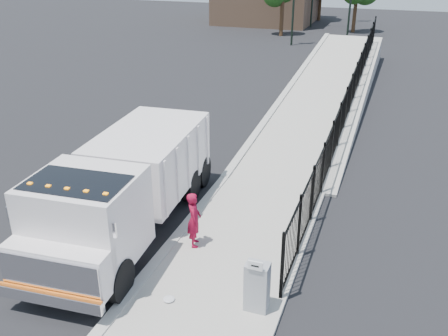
% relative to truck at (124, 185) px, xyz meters
% --- Properties ---
extents(ground, '(120.00, 120.00, 0.00)m').
position_rel_truck_xyz_m(ground, '(1.55, 0.42, -1.61)').
color(ground, black).
rests_on(ground, ground).
extents(sidewalk, '(3.55, 12.00, 0.12)m').
position_rel_truck_xyz_m(sidewalk, '(3.48, -1.58, -1.55)').
color(sidewalk, '#9E998E').
rests_on(sidewalk, ground).
extents(curb, '(0.30, 12.00, 0.16)m').
position_rel_truck_xyz_m(curb, '(1.55, -1.58, -1.53)').
color(curb, '#ADAAA3').
rests_on(curb, ground).
extents(ramp, '(3.95, 24.06, 3.19)m').
position_rel_truck_xyz_m(ramp, '(3.68, 16.42, -1.61)').
color(ramp, '#9E998E').
rests_on(ramp, ground).
extents(iron_fence, '(0.10, 28.00, 1.80)m').
position_rel_truck_xyz_m(iron_fence, '(5.10, 12.42, -0.71)').
color(iron_fence, black).
rests_on(iron_fence, ground).
extents(truck, '(3.24, 8.51, 2.86)m').
position_rel_truck_xyz_m(truck, '(0.00, 0.00, 0.00)').
color(truck, black).
rests_on(truck, ground).
extents(worker, '(0.59, 0.70, 1.64)m').
position_rel_truck_xyz_m(worker, '(2.22, -0.10, -0.67)').
color(worker, maroon).
rests_on(worker, sidewalk).
extents(utility_cabinet, '(0.55, 0.40, 1.25)m').
position_rel_truck_xyz_m(utility_cabinet, '(4.65, -2.16, -0.86)').
color(utility_cabinet, gray).
rests_on(utility_cabinet, sidewalk).
extents(arrow_sign, '(0.35, 0.04, 0.22)m').
position_rel_truck_xyz_m(arrow_sign, '(4.65, -2.38, -0.13)').
color(arrow_sign, white).
rests_on(arrow_sign, utility_cabinet).
extents(debris, '(0.29, 0.29, 0.07)m').
position_rel_truck_xyz_m(debris, '(2.57, -2.59, -1.45)').
color(debris, silver).
rests_on(debris, sidewalk).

